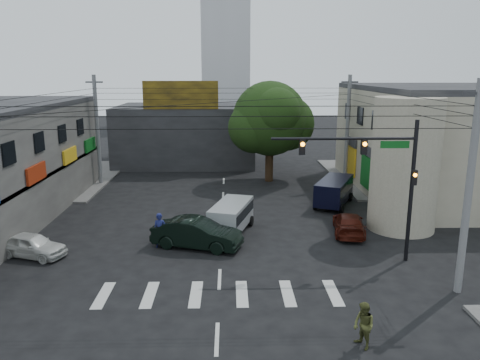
{
  "coord_description": "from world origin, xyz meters",
  "views": [
    {
      "loc": [
        0.47,
        -23.19,
        9.45
      ],
      "look_at": [
        1.12,
        4.0,
        3.12
      ],
      "focal_mm": 35.0,
      "sensor_mm": 36.0,
      "label": 1
    }
  ],
  "objects_px": {
    "street_tree": "(270,119)",
    "utility_pole_far_left": "(97,131)",
    "utility_pole_near_right": "(469,190)",
    "dark_sedan": "(197,233)",
    "pedestrian_olive": "(364,326)",
    "navy_van": "(334,192)",
    "white_compact": "(32,245)",
    "utility_pole_far_right": "(347,130)",
    "traffic_gantry": "(379,168)",
    "silver_minivan": "(231,218)",
    "traffic_officer": "(160,230)",
    "maroon_sedan": "(349,224)"
  },
  "relations": [
    {
      "from": "maroon_sedan",
      "to": "dark_sedan",
      "type": "bearing_deg",
      "value": 22.54
    },
    {
      "from": "street_tree",
      "to": "silver_minivan",
      "type": "xyz_separation_m",
      "value": [
        -3.41,
        -13.43,
        -4.58
      ]
    },
    {
      "from": "white_compact",
      "to": "dark_sedan",
      "type": "bearing_deg",
      "value": -63.33
    },
    {
      "from": "dark_sedan",
      "to": "pedestrian_olive",
      "type": "bearing_deg",
      "value": -129.24
    },
    {
      "from": "street_tree",
      "to": "pedestrian_olive",
      "type": "height_order",
      "value": "street_tree"
    },
    {
      "from": "silver_minivan",
      "to": "pedestrian_olive",
      "type": "relative_size",
      "value": 2.66
    },
    {
      "from": "utility_pole_far_left",
      "to": "maroon_sedan",
      "type": "relative_size",
      "value": 2.05
    },
    {
      "from": "navy_van",
      "to": "street_tree",
      "type": "bearing_deg",
      "value": 52.03
    },
    {
      "from": "traffic_gantry",
      "to": "utility_pole_far_right",
      "type": "relative_size",
      "value": 0.78
    },
    {
      "from": "white_compact",
      "to": "maroon_sedan",
      "type": "height_order",
      "value": "white_compact"
    },
    {
      "from": "traffic_gantry",
      "to": "dark_sedan",
      "type": "distance_m",
      "value": 10.19
    },
    {
      "from": "white_compact",
      "to": "navy_van",
      "type": "distance_m",
      "value": 20.07
    },
    {
      "from": "street_tree",
      "to": "utility_pole_near_right",
      "type": "relative_size",
      "value": 0.95
    },
    {
      "from": "street_tree",
      "to": "utility_pole_far_left",
      "type": "height_order",
      "value": "utility_pole_far_left"
    },
    {
      "from": "dark_sedan",
      "to": "navy_van",
      "type": "bearing_deg",
      "value": -31.71
    },
    {
      "from": "traffic_officer",
      "to": "pedestrian_olive",
      "type": "distance_m",
      "value": 12.96
    },
    {
      "from": "dark_sedan",
      "to": "silver_minivan",
      "type": "bearing_deg",
      "value": -19.96
    },
    {
      "from": "utility_pole_far_left",
      "to": "utility_pole_far_right",
      "type": "relative_size",
      "value": 1.0
    },
    {
      "from": "utility_pole_far_left",
      "to": "silver_minivan",
      "type": "height_order",
      "value": "utility_pole_far_left"
    },
    {
      "from": "utility_pole_far_right",
      "to": "maroon_sedan",
      "type": "relative_size",
      "value": 2.05
    },
    {
      "from": "maroon_sedan",
      "to": "silver_minivan",
      "type": "xyz_separation_m",
      "value": [
        -6.99,
        0.44,
        0.28
      ]
    },
    {
      "from": "pedestrian_olive",
      "to": "white_compact",
      "type": "bearing_deg",
      "value": -143.66
    },
    {
      "from": "utility_pole_far_left",
      "to": "pedestrian_olive",
      "type": "height_order",
      "value": "utility_pole_far_left"
    },
    {
      "from": "street_tree",
      "to": "silver_minivan",
      "type": "distance_m",
      "value": 14.59
    },
    {
      "from": "utility_pole_near_right",
      "to": "utility_pole_far_left",
      "type": "bearing_deg",
      "value": 135.69
    },
    {
      "from": "utility_pole_far_right",
      "to": "navy_van",
      "type": "bearing_deg",
      "value": -109.94
    },
    {
      "from": "utility_pole_near_right",
      "to": "white_compact",
      "type": "relative_size",
      "value": 2.32
    },
    {
      "from": "traffic_gantry",
      "to": "navy_van",
      "type": "distance_m",
      "value": 10.88
    },
    {
      "from": "utility_pole_near_right",
      "to": "silver_minivan",
      "type": "distance_m",
      "value": 13.31
    },
    {
      "from": "utility_pole_far_right",
      "to": "dark_sedan",
      "type": "relative_size",
      "value": 1.77
    },
    {
      "from": "utility_pole_far_right",
      "to": "silver_minivan",
      "type": "height_order",
      "value": "utility_pole_far_right"
    },
    {
      "from": "silver_minivan",
      "to": "traffic_officer",
      "type": "distance_m",
      "value": 4.6
    },
    {
      "from": "street_tree",
      "to": "utility_pole_far_left",
      "type": "bearing_deg",
      "value": -176.05
    },
    {
      "from": "navy_van",
      "to": "traffic_gantry",
      "type": "bearing_deg",
      "value": -156.24
    },
    {
      "from": "white_compact",
      "to": "pedestrian_olive",
      "type": "xyz_separation_m",
      "value": [
        14.93,
        -8.64,
        0.22
      ]
    },
    {
      "from": "silver_minivan",
      "to": "pedestrian_olive",
      "type": "height_order",
      "value": "silver_minivan"
    },
    {
      "from": "utility_pole_near_right",
      "to": "traffic_officer",
      "type": "distance_m",
      "value": 15.38
    },
    {
      "from": "traffic_gantry",
      "to": "maroon_sedan",
      "type": "distance_m",
      "value": 5.91
    },
    {
      "from": "silver_minivan",
      "to": "pedestrian_olive",
      "type": "distance_m",
      "value": 13.04
    },
    {
      "from": "pedestrian_olive",
      "to": "traffic_gantry",
      "type": "bearing_deg",
      "value": 136.9
    },
    {
      "from": "utility_pole_far_right",
      "to": "white_compact",
      "type": "height_order",
      "value": "utility_pole_far_right"
    },
    {
      "from": "utility_pole_near_right",
      "to": "maroon_sedan",
      "type": "bearing_deg",
      "value": 110.92
    },
    {
      "from": "navy_van",
      "to": "utility_pole_far_right",
      "type": "bearing_deg",
      "value": 4.92
    },
    {
      "from": "utility_pole_near_right",
      "to": "pedestrian_olive",
      "type": "xyz_separation_m",
      "value": [
        -5.38,
        -4.16,
        -3.76
      ]
    },
    {
      "from": "utility_pole_near_right",
      "to": "dark_sedan",
      "type": "bearing_deg",
      "value": 154.65
    },
    {
      "from": "utility_pole_near_right",
      "to": "navy_van",
      "type": "distance_m",
      "value": 14.36
    },
    {
      "from": "white_compact",
      "to": "silver_minivan",
      "type": "relative_size",
      "value": 0.88
    },
    {
      "from": "utility_pole_near_right",
      "to": "white_compact",
      "type": "xyz_separation_m",
      "value": [
        -20.31,
        4.47,
        -3.97
      ]
    },
    {
      "from": "white_compact",
      "to": "silver_minivan",
      "type": "distance_m",
      "value": 11.01
    },
    {
      "from": "utility_pole_far_left",
      "to": "white_compact",
      "type": "xyz_separation_m",
      "value": [
        0.69,
        -16.03,
        -3.97
      ]
    }
  ]
}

